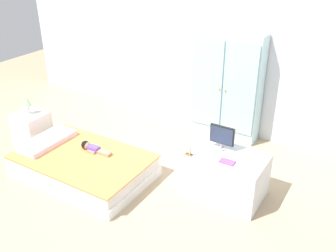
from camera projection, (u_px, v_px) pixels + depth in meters
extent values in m
cube|color=tan|center=(147.00, 180.00, 4.18)|extent=(10.00, 10.00, 0.02)
cube|color=silver|center=(215.00, 29.00, 4.76)|extent=(6.40, 0.05, 2.70)
cube|color=white|center=(84.00, 171.00, 4.23)|extent=(1.47, 0.93, 0.11)
cube|color=silver|center=(83.00, 162.00, 4.18)|extent=(1.43, 0.89, 0.13)
cube|color=#EA934C|center=(82.00, 156.00, 4.15)|extent=(1.46, 0.92, 0.01)
cube|color=silver|center=(47.00, 141.00, 4.38)|extent=(0.31, 0.67, 0.06)
cube|color=#6B4CB2|center=(94.00, 149.00, 4.21)|extent=(0.13, 0.09, 0.06)
cube|color=tan|center=(105.00, 152.00, 4.17)|extent=(0.16, 0.04, 0.04)
cube|color=tan|center=(103.00, 154.00, 4.14)|extent=(0.16, 0.04, 0.04)
cube|color=tan|center=(97.00, 148.00, 4.26)|extent=(0.10, 0.03, 0.03)
cube|color=tan|center=(91.00, 152.00, 4.18)|extent=(0.10, 0.03, 0.03)
sphere|color=tan|center=(86.00, 145.00, 4.25)|extent=(0.09, 0.09, 0.09)
sphere|color=black|center=(85.00, 145.00, 4.26)|extent=(0.10, 0.10, 0.10)
cube|color=silver|center=(32.00, 129.00, 4.77)|extent=(0.37, 0.37, 0.44)
cylinder|color=#B7B2AD|center=(29.00, 113.00, 4.67)|extent=(0.07, 0.07, 0.01)
cylinder|color=#B7B2AD|center=(29.00, 109.00, 4.64)|extent=(0.02, 0.02, 0.10)
cone|color=#A8D699|center=(27.00, 101.00, 4.59)|extent=(0.10, 0.10, 0.12)
cube|color=silver|center=(227.00, 86.00, 4.79)|extent=(0.87, 0.25, 1.40)
cube|color=#9DC0C9|center=(207.00, 83.00, 4.77)|extent=(0.41, 0.02, 1.15)
cube|color=#9DC0C9|center=(240.00, 90.00, 4.57)|extent=(0.41, 0.02, 1.15)
sphere|color=gold|center=(219.00, 89.00, 4.69)|extent=(0.02, 0.02, 0.02)
sphere|color=gold|center=(225.00, 90.00, 4.65)|extent=(0.02, 0.02, 0.02)
cube|color=silver|center=(225.00, 175.00, 3.85)|extent=(0.79, 0.53, 0.47)
cylinder|color=#99999E|center=(221.00, 148.00, 3.86)|extent=(0.10, 0.10, 0.01)
cylinder|color=#99999E|center=(221.00, 146.00, 3.84)|extent=(0.02, 0.02, 0.05)
cube|color=black|center=(222.00, 135.00, 3.79)|extent=(0.26, 0.02, 0.20)
cube|color=#28334C|center=(222.00, 136.00, 3.78)|extent=(0.24, 0.01, 0.18)
cube|color=#8E6642|center=(189.00, 154.00, 3.75)|extent=(0.09, 0.01, 0.01)
cube|color=#8E6642|center=(188.00, 155.00, 3.73)|extent=(0.09, 0.01, 0.01)
cube|color=#D1B289|center=(188.00, 151.00, 3.72)|extent=(0.06, 0.03, 0.03)
cylinder|color=#D1B289|center=(190.00, 153.00, 3.73)|extent=(0.01, 0.01, 0.02)
cylinder|color=#D1B289|center=(190.00, 154.00, 3.72)|extent=(0.01, 0.01, 0.02)
cylinder|color=#D1B289|center=(187.00, 152.00, 3.75)|extent=(0.01, 0.01, 0.02)
cylinder|color=#D1B289|center=(186.00, 153.00, 3.74)|extent=(0.01, 0.01, 0.02)
cylinder|color=#D1B289|center=(190.00, 149.00, 3.70)|extent=(0.02, 0.02, 0.02)
sphere|color=#D1B289|center=(191.00, 148.00, 3.69)|extent=(0.03, 0.03, 0.03)
cube|color=#8E51B2|center=(227.00, 162.00, 3.62)|extent=(0.15, 0.09, 0.01)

